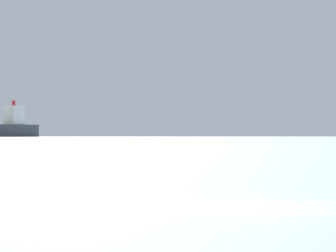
{
  "coord_description": "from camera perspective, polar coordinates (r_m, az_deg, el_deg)",
  "views": [
    {
      "loc": [
        -2.23,
        -22.14,
        2.11
      ],
      "look_at": [
        -3.4,
        11.97,
        2.51
      ],
      "focal_mm": 80.85,
      "sensor_mm": 36.0,
      "label": 1
    }
  ],
  "objects": [
    {
      "name": "distant_headland",
      "position": [
        1509.29,
        -7.06,
        -0.18
      ],
      "size": [
        956.18,
        623.75,
        29.83
      ],
      "primitive_type": "cube",
      "rotation": [
        0.0,
        0.0,
        0.16
      ],
      "color": "#60665B",
      "rests_on": "ground_plane"
    },
    {
      "name": "ground_plane",
      "position": [
        22.35,
        7.72,
        -6.09
      ],
      "size": [
        4000.0,
        4000.0,
        0.0
      ],
      "primitive_type": "plane",
      "color": "gray"
    }
  ]
}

